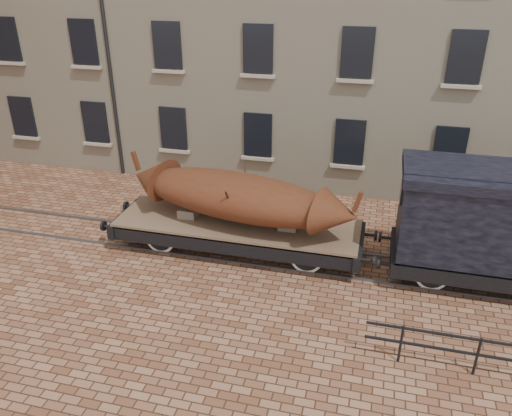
# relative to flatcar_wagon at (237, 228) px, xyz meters

# --- Properties ---
(ground) EXTENTS (90.00, 90.00, 0.00)m
(ground) POSITION_rel_flatcar_wagon_xyz_m (1.91, -0.00, -0.79)
(ground) COLOR brown
(rail_track) EXTENTS (30.00, 1.52, 0.06)m
(rail_track) POSITION_rel_flatcar_wagon_xyz_m (1.91, -0.00, -0.76)
(rail_track) COLOR #59595E
(rail_track) RESTS_ON ground
(flatcar_wagon) EXTENTS (8.44, 2.29, 1.27)m
(flatcar_wagon) POSITION_rel_flatcar_wagon_xyz_m (0.00, 0.00, 0.00)
(flatcar_wagon) COLOR brown
(flatcar_wagon) RESTS_ON ground
(iron_boat) EXTENTS (7.49, 3.21, 1.76)m
(iron_boat) POSITION_rel_flatcar_wagon_xyz_m (0.00, 0.00, 1.09)
(iron_boat) COLOR #521E0C
(iron_boat) RESTS_ON flatcar_wagon
(goods_van) EXTENTS (6.58, 2.40, 3.40)m
(goods_van) POSITION_rel_flatcar_wagon_xyz_m (7.56, -0.00, 1.34)
(goods_van) COLOR black
(goods_van) RESTS_ON ground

